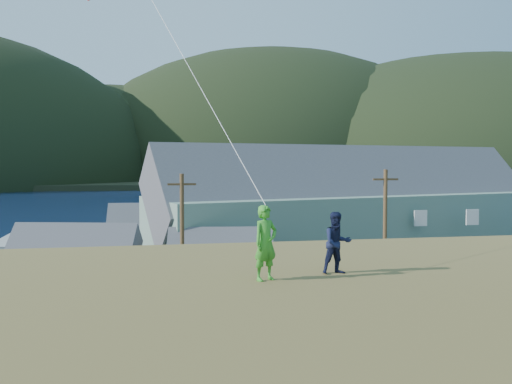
{
  "coord_description": "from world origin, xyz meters",
  "views": [
    {
      "loc": [
        -2.24,
        -30.72,
        9.82
      ],
      "look_at": [
        1.5,
        -11.56,
        8.8
      ],
      "focal_mm": 40.0,
      "sensor_mm": 36.0,
      "label": 1
    }
  ],
  "objects_px": {
    "shed_white": "(221,266)",
    "shed_palegreen_far": "(161,234)",
    "shed_palegreen_near": "(72,266)",
    "kite_flyer_navy": "(337,243)",
    "wharf": "(114,239)",
    "lodge": "(354,209)",
    "kite_flyer_green": "(266,243)"
  },
  "relations": [
    {
      "from": "shed_white",
      "to": "shed_palegreen_far",
      "type": "bearing_deg",
      "value": 111.66
    },
    {
      "from": "shed_palegreen_near",
      "to": "kite_flyer_navy",
      "type": "height_order",
      "value": "kite_flyer_navy"
    },
    {
      "from": "wharf",
      "to": "lodge",
      "type": "height_order",
      "value": "lodge"
    },
    {
      "from": "wharf",
      "to": "shed_palegreen_far",
      "type": "xyz_separation_m",
      "value": [
        5.23,
        -13.64,
        2.21
      ]
    },
    {
      "from": "wharf",
      "to": "kite_flyer_navy",
      "type": "height_order",
      "value": "kite_flyer_navy"
    },
    {
      "from": "wharf",
      "to": "kite_flyer_green",
      "type": "distance_m",
      "value": 59.29
    },
    {
      "from": "wharf",
      "to": "kite_flyer_green",
      "type": "relative_size",
      "value": 15.55
    },
    {
      "from": "lodge",
      "to": "shed_palegreen_near",
      "type": "distance_m",
      "value": 26.83
    },
    {
      "from": "shed_white",
      "to": "kite_flyer_navy",
      "type": "xyz_separation_m",
      "value": [
        -0.88,
        -27.89,
        5.58
      ]
    },
    {
      "from": "kite_flyer_navy",
      "to": "shed_white",
      "type": "bearing_deg",
      "value": 82.69
    },
    {
      "from": "shed_palegreen_near",
      "to": "kite_flyer_green",
      "type": "distance_m",
      "value": 31.07
    },
    {
      "from": "kite_flyer_green",
      "to": "lodge",
      "type": "bearing_deg",
      "value": 39.37
    },
    {
      "from": "kite_flyer_green",
      "to": "kite_flyer_navy",
      "type": "bearing_deg",
      "value": -14.67
    },
    {
      "from": "shed_palegreen_far",
      "to": "kite_flyer_green",
      "type": "distance_m",
      "value": 45.15
    },
    {
      "from": "shed_palegreen_near",
      "to": "kite_flyer_navy",
      "type": "relative_size",
      "value": 6.92
    },
    {
      "from": "shed_palegreen_near",
      "to": "shed_palegreen_far",
      "type": "distance_m",
      "value": 16.61
    },
    {
      "from": "shed_white",
      "to": "kite_flyer_green",
      "type": "xyz_separation_m",
      "value": [
        -2.68,
        -28.29,
        5.69
      ]
    },
    {
      "from": "shed_white",
      "to": "kite_flyer_green",
      "type": "distance_m",
      "value": 28.98
    },
    {
      "from": "shed_palegreen_near",
      "to": "shed_palegreen_far",
      "type": "xyz_separation_m",
      "value": [
        6.6,
        15.24,
        0.19
      ]
    },
    {
      "from": "shed_palegreen_near",
      "to": "kite_flyer_navy",
      "type": "bearing_deg",
      "value": -57.66
    },
    {
      "from": "wharf",
      "to": "shed_white",
      "type": "bearing_deg",
      "value": -73.3
    },
    {
      "from": "wharf",
      "to": "shed_palegreen_far",
      "type": "distance_m",
      "value": 14.77
    },
    {
      "from": "kite_flyer_green",
      "to": "shed_palegreen_near",
      "type": "bearing_deg",
      "value": 77.47
    },
    {
      "from": "shed_white",
      "to": "kite_flyer_green",
      "type": "height_order",
      "value": "kite_flyer_green"
    },
    {
      "from": "wharf",
      "to": "lodge",
      "type": "xyz_separation_m",
      "value": [
        23.44,
        -19.06,
        4.86
      ]
    },
    {
      "from": "lodge",
      "to": "shed_white",
      "type": "bearing_deg",
      "value": -156.97
    },
    {
      "from": "shed_palegreen_far",
      "to": "kite_flyer_navy",
      "type": "relative_size",
      "value": 7.33
    },
    {
      "from": "lodge",
      "to": "kite_flyer_green",
      "type": "relative_size",
      "value": 24.43
    },
    {
      "from": "kite_flyer_green",
      "to": "wharf",
      "type": "bearing_deg",
      "value": 69.02
    },
    {
      "from": "lodge",
      "to": "kite_flyer_navy",
      "type": "relative_size",
      "value": 27.99
    },
    {
      "from": "lodge",
      "to": "kite_flyer_navy",
      "type": "xyz_separation_m",
      "value": [
        -15.27,
        -38.99,
        2.62
      ]
    },
    {
      "from": "shed_white",
      "to": "shed_palegreen_far",
      "type": "xyz_separation_m",
      "value": [
        -3.82,
        16.53,
        0.32
      ]
    }
  ]
}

